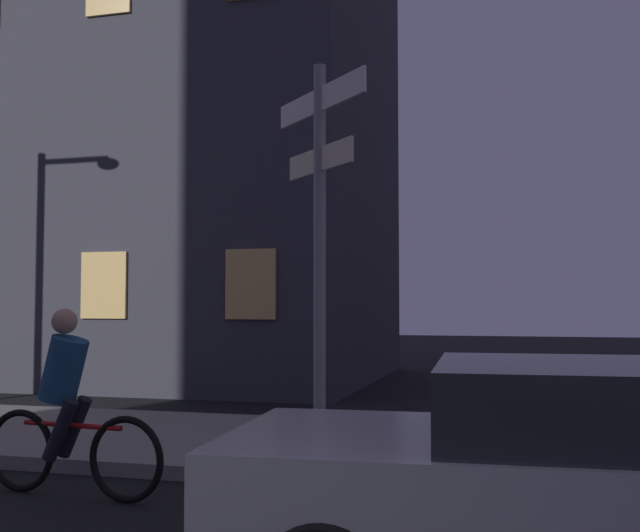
{
  "coord_description": "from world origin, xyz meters",
  "views": [
    {
      "loc": [
        1.63,
        -0.73,
        1.64
      ],
      "look_at": [
        -0.17,
        6.0,
        2.01
      ],
      "focal_mm": 41.74,
      "sensor_mm": 36.0,
      "label": 1
    }
  ],
  "objects": [
    {
      "name": "sidewalk_kerb",
      "position": [
        0.0,
        7.32,
        0.07
      ],
      "size": [
        40.0,
        3.25,
        0.14
      ],
      "primitive_type": "cube",
      "color": "gray",
      "rests_on": "ground_plane"
    },
    {
      "name": "signpost",
      "position": [
        -0.26,
        6.31,
        2.44
      ],
      "size": [
        1.18,
        1.18,
        3.89
      ],
      "color": "gray",
      "rests_on": "sidewalk_kerb"
    },
    {
      "name": "car_far_trailing",
      "position": [
        2.06,
        3.52,
        0.73
      ],
      "size": [
        4.13,
        2.04,
        1.33
      ],
      "color": "#B7B7BC",
      "rests_on": "ground_plane"
    },
    {
      "name": "cyclist",
      "position": [
        -2.14,
        4.94,
        0.75
      ],
      "size": [
        1.82,
        0.36,
        1.61
      ],
      "color": "black",
      "rests_on": "ground_plane"
    }
  ]
}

